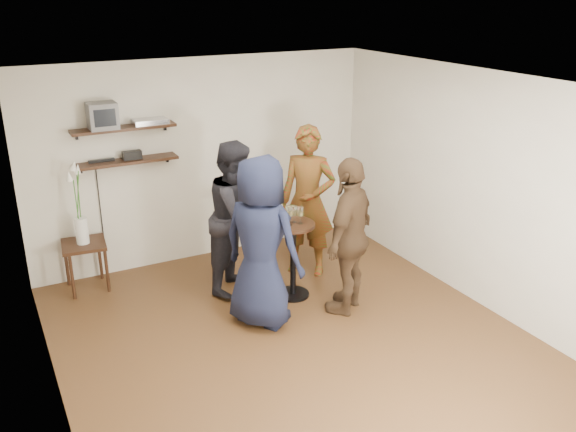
% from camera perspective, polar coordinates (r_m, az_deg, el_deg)
% --- Properties ---
extents(room, '(4.58, 5.08, 2.68)m').
position_cam_1_polar(room, '(5.74, 0.77, -0.72)').
color(room, '#4C2E18').
rests_on(room, ground).
extents(shelf_upper, '(1.20, 0.25, 0.04)m').
position_cam_1_polar(shelf_upper, '(7.40, -15.12, 7.95)').
color(shelf_upper, black).
rests_on(shelf_upper, room).
extents(shelf_lower, '(1.20, 0.25, 0.04)m').
position_cam_1_polar(shelf_lower, '(7.49, -14.84, 4.97)').
color(shelf_lower, black).
rests_on(shelf_lower, room).
extents(crt_monitor, '(0.32, 0.30, 0.30)m').
position_cam_1_polar(crt_monitor, '(7.32, -17.00, 8.98)').
color(crt_monitor, '#59595B').
rests_on(crt_monitor, shelf_upper).
extents(dvd_deck, '(0.40, 0.24, 0.06)m').
position_cam_1_polar(dvd_deck, '(7.46, -12.78, 8.63)').
color(dvd_deck, silver).
rests_on(dvd_deck, shelf_upper).
extents(radio, '(0.22, 0.10, 0.10)m').
position_cam_1_polar(radio, '(7.49, -14.39, 5.54)').
color(radio, black).
rests_on(radio, shelf_lower).
extents(power_strip, '(0.30, 0.05, 0.03)m').
position_cam_1_polar(power_strip, '(7.48, -17.06, 4.98)').
color(power_strip, black).
rests_on(power_strip, shelf_lower).
extents(side_table, '(0.54, 0.54, 0.59)m').
position_cam_1_polar(side_table, '(7.54, -18.52, -3.09)').
color(side_table, black).
rests_on(side_table, room).
extents(vase_lilies, '(0.20, 0.20, 1.02)m').
position_cam_1_polar(vase_lilies, '(7.39, -18.89, -0.12)').
color(vase_lilies, silver).
rests_on(vase_lilies, side_table).
extents(drinks_table, '(0.50, 0.50, 0.91)m').
position_cam_1_polar(drinks_table, '(6.95, 0.48, -3.16)').
color(drinks_table, black).
rests_on(drinks_table, room).
extents(wine_glass_fl, '(0.07, 0.07, 0.22)m').
position_cam_1_polar(wine_glass_fl, '(6.72, 0.12, 0.37)').
color(wine_glass_fl, silver).
rests_on(wine_glass_fl, drinks_table).
extents(wine_glass_fr, '(0.07, 0.07, 0.20)m').
position_cam_1_polar(wine_glass_fr, '(6.77, 1.16, 0.36)').
color(wine_glass_fr, silver).
rests_on(wine_glass_fr, drinks_table).
extents(wine_glass_bl, '(0.06, 0.06, 0.19)m').
position_cam_1_polar(wine_glass_bl, '(6.81, 0.06, 0.45)').
color(wine_glass_bl, silver).
rests_on(wine_glass_bl, drinks_table).
extents(wine_glass_br, '(0.07, 0.07, 0.20)m').
position_cam_1_polar(wine_glass_br, '(6.80, 0.57, 0.45)').
color(wine_glass_br, silver).
rests_on(wine_glass_br, drinks_table).
extents(person_plaid, '(0.80, 0.79, 1.87)m').
position_cam_1_polar(person_plaid, '(7.43, 1.86, 1.37)').
color(person_plaid, '#9D1611').
rests_on(person_plaid, room).
extents(person_dark, '(1.10, 1.09, 1.79)m').
position_cam_1_polar(person_dark, '(7.06, -4.74, -0.07)').
color(person_dark, black).
rests_on(person_dark, room).
extents(person_navy, '(0.98, 1.08, 1.85)m').
position_cam_1_polar(person_navy, '(6.28, -2.53, -2.51)').
color(person_navy, black).
rests_on(person_navy, room).
extents(person_brown, '(1.08, 0.95, 1.75)m').
position_cam_1_polar(person_brown, '(6.59, 5.80, -1.88)').
color(person_brown, '#45301D').
rests_on(person_brown, room).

